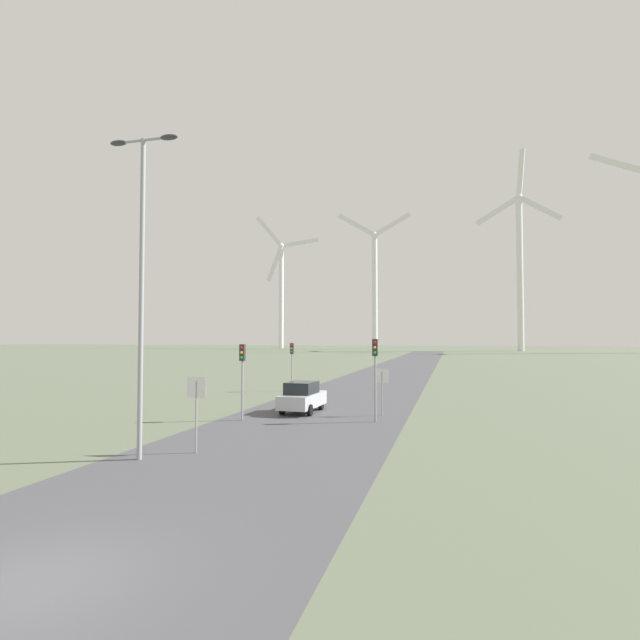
# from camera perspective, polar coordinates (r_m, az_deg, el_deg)

# --- Properties ---
(ground_plane) EXTENTS (600.00, 600.00, 0.00)m
(ground_plane) POSITION_cam_1_polar(r_m,az_deg,el_deg) (11.44, -29.88, -24.57)
(ground_plane) COLOR #5B6651
(road_surface) EXTENTS (10.00, 240.00, 0.01)m
(road_surface) POSITION_cam_1_polar(r_m,az_deg,el_deg) (56.22, 7.25, -6.61)
(road_surface) COLOR #47474C
(road_surface) RESTS_ON ground
(streetlamp) EXTENTS (2.85, 0.32, 11.93)m
(streetlamp) POSITION_cam_1_polar(r_m,az_deg,el_deg) (19.71, -19.70, 6.28)
(streetlamp) COLOR #93999E
(streetlamp) RESTS_ON ground
(stop_sign_near) EXTENTS (0.81, 0.07, 2.93)m
(stop_sign_near) POSITION_cam_1_polar(r_m,az_deg,el_deg) (20.13, -13.95, -8.83)
(stop_sign_near) COLOR #93999E
(stop_sign_near) RESTS_ON ground
(stop_sign_far) EXTENTS (0.81, 0.07, 2.70)m
(stop_sign_far) POSITION_cam_1_polar(r_m,az_deg,el_deg) (28.93, 7.09, -7.12)
(stop_sign_far) COLOR #93999E
(stop_sign_far) RESTS_ON ground
(traffic_light_post_near_left) EXTENTS (0.28, 0.34, 4.10)m
(traffic_light_post_near_left) POSITION_cam_1_polar(r_m,az_deg,el_deg) (27.41, -8.87, -5.06)
(traffic_light_post_near_left) COLOR #93999E
(traffic_light_post_near_left) RESTS_ON ground
(traffic_light_post_near_right) EXTENTS (0.28, 0.34, 4.39)m
(traffic_light_post_near_right) POSITION_cam_1_polar(r_m,az_deg,el_deg) (26.73, 6.31, -4.72)
(traffic_light_post_near_right) COLOR #93999E
(traffic_light_post_near_right) RESTS_ON ground
(traffic_light_post_mid_left) EXTENTS (0.28, 0.33, 4.03)m
(traffic_light_post_mid_left) POSITION_cam_1_polar(r_m,az_deg,el_deg) (42.03, -3.23, -4.12)
(traffic_light_post_mid_left) COLOR #93999E
(traffic_light_post_mid_left) RESTS_ON ground
(car_approaching) EXTENTS (2.01, 4.19, 1.83)m
(car_approaching) POSITION_cam_1_polar(r_m,az_deg,el_deg) (30.20, -2.05, -8.79)
(car_approaching) COLOR #B7BCC1
(car_approaching) RESTS_ON ground
(wind_turbine_far_left) EXTENTS (28.25, 7.74, 61.11)m
(wind_turbine_far_left) POSITION_cam_1_polar(r_m,az_deg,el_deg) (231.18, -4.45, 3.91)
(wind_turbine_far_left) COLOR white
(wind_turbine_far_left) RESTS_ON ground
(wind_turbine_left) EXTENTS (29.76, 8.21, 57.23)m
(wind_turbine_left) POSITION_cam_1_polar(r_m,az_deg,el_deg) (209.44, 6.27, 4.59)
(wind_turbine_left) COLOR white
(wind_turbine_left) RESTS_ON ground
(wind_turbine_center) EXTENTS (27.56, 13.37, 71.44)m
(wind_turbine_center) POSITION_cam_1_polar(r_m,az_deg,el_deg) (190.22, 21.86, 6.48)
(wind_turbine_center) COLOR white
(wind_turbine_center) RESTS_ON ground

